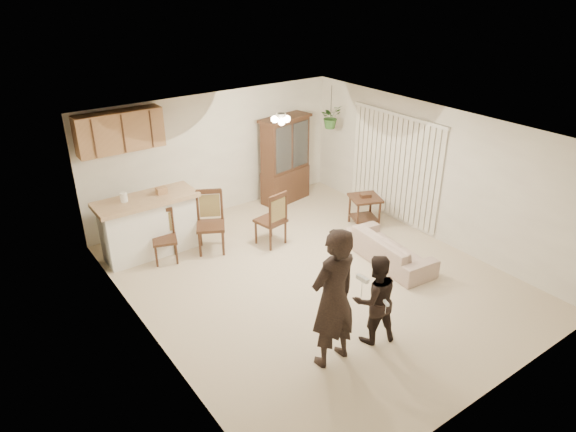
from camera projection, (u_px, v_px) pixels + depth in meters
floor at (313, 278)px, 8.53m from camera, size 6.50×6.50×0.00m
ceiling at (317, 132)px, 7.44m from camera, size 5.50×6.50×0.02m
wall_back at (215, 154)px, 10.36m from camera, size 5.50×0.02×2.50m
wall_front at (499, 312)px, 5.61m from camera, size 5.50×0.02×2.50m
wall_left at (146, 263)px, 6.54m from camera, size 0.02×6.50×2.50m
wall_right at (432, 173)px, 9.43m from camera, size 0.02×6.50×2.50m
breakfast_bar at (149, 228)px, 9.06m from camera, size 1.60×0.55×1.00m
bar_top at (146, 200)px, 8.82m from camera, size 1.75×0.70×0.08m
upper_cabinets at (120, 131)px, 8.87m from camera, size 1.50×0.34×0.70m
vertical_blinds at (394, 167)px, 10.13m from camera, size 0.06×2.30×2.10m
ceiling_fixture at (281, 119)px, 8.47m from camera, size 0.36×0.36×0.20m
hanging_plant at (331, 117)px, 10.69m from camera, size 0.43×0.37×0.48m
plant_cord at (331, 101)px, 10.55m from camera, size 0.01×0.01×0.65m
sofa at (390, 243)px, 8.86m from camera, size 0.91×1.94×0.73m
adult at (333, 303)px, 6.36m from camera, size 0.68×0.47×1.80m
child at (375, 298)px, 6.84m from camera, size 0.78×0.69×1.35m
china_hutch at (285, 160)px, 11.00m from camera, size 1.25×0.67×1.88m
side_table at (364, 211)px, 10.13m from camera, size 0.73×0.73×0.69m
chair_bar at (165, 247)px, 8.93m from camera, size 0.52×0.52×0.93m
chair_hutch_left at (211, 235)px, 9.23m from camera, size 0.67×0.67×1.12m
chair_hutch_right at (271, 229)px, 9.48m from camera, size 0.55×0.55×1.06m
controller_adult at (363, 279)px, 5.80m from camera, size 0.06×0.17×0.05m
controller_child at (386, 303)px, 6.52m from camera, size 0.07×0.12×0.03m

